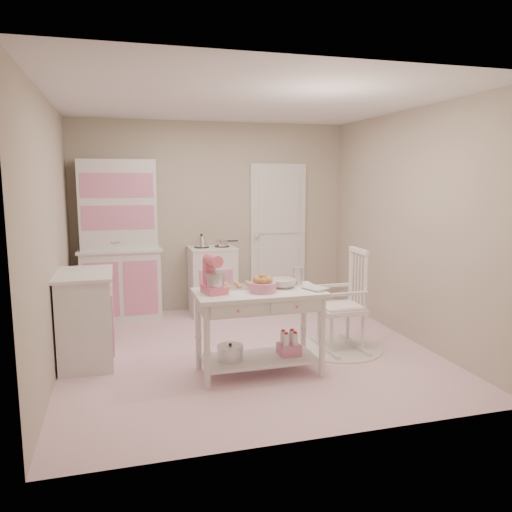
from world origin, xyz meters
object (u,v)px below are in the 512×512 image
(base_cabinet, at_px, (86,318))
(work_table, at_px, (259,332))
(rocking_chair, at_px, (341,299))
(stand_mixer, at_px, (214,275))
(bread_basket, at_px, (263,287))
(hutch, at_px, (119,240))
(stove, at_px, (212,280))

(base_cabinet, height_order, work_table, base_cabinet)
(base_cabinet, bearing_deg, rocking_chair, -7.07)
(stand_mixer, xyz_separation_m, bread_basket, (0.44, -0.07, -0.12))
(hutch, height_order, bread_basket, hutch)
(base_cabinet, xyz_separation_m, bread_basket, (1.60, -0.79, 0.39))
(hutch, bearing_deg, stove, -2.39)
(bread_basket, bearing_deg, stove, 91.17)
(base_cabinet, bearing_deg, stove, 43.64)
(hutch, height_order, rocking_chair, hutch)
(work_table, bearing_deg, stand_mixer, 177.27)
(hutch, relative_size, rocking_chair, 1.89)
(rocking_chair, bearing_deg, stand_mixer, -165.54)
(bread_basket, bearing_deg, hutch, 118.22)
(rocking_chair, distance_m, stand_mixer, 1.56)
(stand_mixer, bearing_deg, stove, 67.04)
(stand_mixer, bearing_deg, base_cabinet, 135.52)
(stove, distance_m, bread_basket, 2.31)
(base_cabinet, relative_size, stand_mixer, 2.71)
(hutch, relative_size, stand_mixer, 6.12)
(hutch, relative_size, bread_basket, 8.32)
(work_table, bearing_deg, base_cabinet, 155.03)
(hutch, relative_size, stove, 2.26)
(hutch, distance_m, stove, 1.33)
(stove, distance_m, base_cabinet, 2.15)
(work_table, relative_size, bread_basket, 4.80)
(base_cabinet, distance_m, stand_mixer, 1.46)
(work_table, bearing_deg, hutch, 118.35)
(rocking_chair, xyz_separation_m, stand_mixer, (-1.45, -0.39, 0.42))
(bread_basket, bearing_deg, base_cabinet, 153.85)
(hutch, height_order, stove, hutch)
(rocking_chair, bearing_deg, stove, 119.55)
(work_table, bearing_deg, stove, 90.68)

